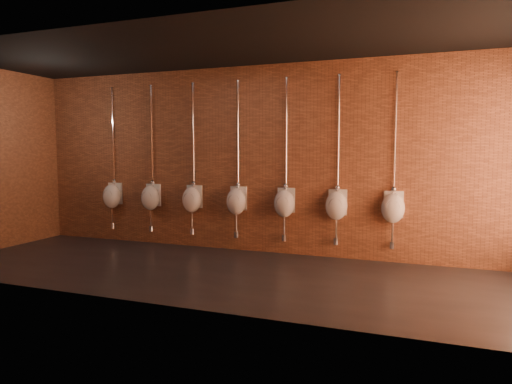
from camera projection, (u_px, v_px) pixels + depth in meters
ground at (213, 272)px, 6.64m from camera, size 8.50×8.50×0.00m
room_shell at (212, 133)px, 6.46m from camera, size 8.54×3.04×3.22m
urinal_0 at (112, 195)px, 8.82m from camera, size 0.36×0.32×2.71m
urinal_1 at (151, 197)px, 8.52m from camera, size 0.36×0.32×2.71m
urinal_2 at (192, 199)px, 8.21m from camera, size 0.36×0.32×2.71m
urinal_3 at (237, 200)px, 7.91m from camera, size 0.36×0.32×2.71m
urinal_4 at (285, 202)px, 7.61m from camera, size 0.36×0.32×2.71m
urinal_5 at (337, 205)px, 7.31m from camera, size 0.36×0.32×2.71m
urinal_6 at (393, 207)px, 7.01m from camera, size 0.36×0.32×2.71m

